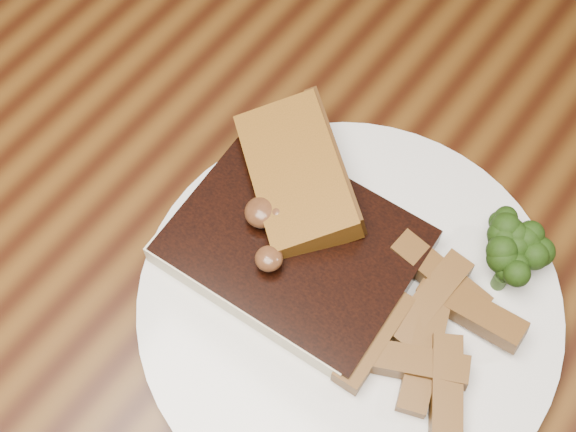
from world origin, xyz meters
name	(u,v)px	position (x,y,z in m)	size (l,w,h in m)	color
dining_table	(305,283)	(0.00, 0.00, 0.66)	(1.60, 0.90, 0.75)	#47290E
plate	(349,305)	(0.06, -0.03, 0.76)	(0.30, 0.30, 0.01)	silver
steak	(295,247)	(0.01, -0.02, 0.77)	(0.17, 0.13, 0.02)	black
steak_bone	(245,308)	(0.01, -0.08, 0.77)	(0.17, 0.02, 0.02)	beige
mushroom_pile	(300,227)	(0.01, -0.02, 0.80)	(0.07, 0.07, 0.03)	#59331C
garlic_bread	(297,189)	(-0.02, 0.02, 0.77)	(0.12, 0.06, 0.03)	brown
potato_wedges	(422,334)	(0.11, -0.02, 0.77)	(0.10, 0.10, 0.02)	brown
broccoli_cluster	(511,255)	(0.13, 0.06, 0.78)	(0.06, 0.06, 0.04)	#18330B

